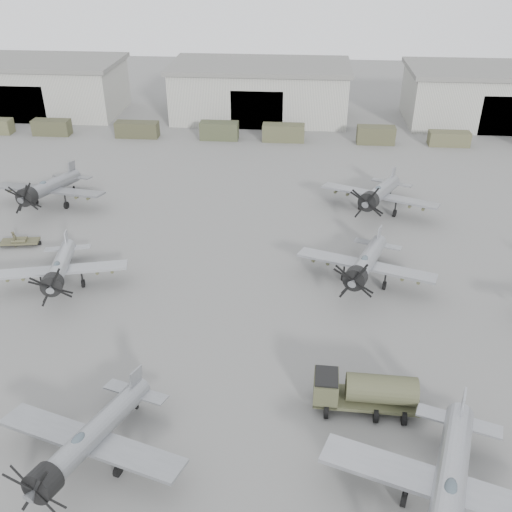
{
  "coord_description": "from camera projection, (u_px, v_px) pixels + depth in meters",
  "views": [
    {
      "loc": [
        7.11,
        -32.32,
        28.19
      ],
      "look_at": [
        3.5,
        11.39,
        2.5
      ],
      "focal_mm": 40.0,
      "sensor_mm": 36.0,
      "label": 1
    }
  ],
  "objects": [
    {
      "name": "hangar_right",
      "position": [
        497.0,
        96.0,
        90.92
      ],
      "size": [
        29.0,
        14.8,
        8.7
      ],
      "color": "#A7A79C",
      "rests_on": "ground"
    },
    {
      "name": "hangar_left",
      "position": [
        36.0,
        86.0,
        96.32
      ],
      "size": [
        29.0,
        14.8,
        8.7
      ],
      "color": "#A7A79C",
      "rests_on": "ground"
    },
    {
      "name": "fuel_tanker",
      "position": [
        365.0,
        390.0,
        37.58
      ],
      "size": [
        7.1,
        3.05,
        2.71
      ],
      "rotation": [
        0.0,
        0.0,
        -0.03
      ],
      "color": "#3F412A",
      "rests_on": "ground"
    },
    {
      "name": "ground_crew",
      "position": [
        15.0,
        239.0,
        57.0
      ],
      "size": [
        0.43,
        0.63,
        1.69
      ],
      "primitive_type": "imported",
      "rotation": [
        0.0,
        0.0,
        1.61
      ],
      "color": "#3B3927",
      "rests_on": "ground"
    },
    {
      "name": "aircraft_mid_2",
      "position": [
        365.0,
        264.0,
        50.17
      ],
      "size": [
        12.36,
        11.13,
        4.96
      ],
      "rotation": [
        0.0,
        0.0,
        -0.32
      ],
      "color": "#93969B",
      "rests_on": "ground"
    },
    {
      "name": "support_truck_3",
      "position": [
        219.0,
        131.0,
        85.25
      ],
      "size": [
        5.7,
        2.2,
        2.63
      ],
      "primitive_type": "cube",
      "color": "#393D28",
      "rests_on": "ground"
    },
    {
      "name": "aircraft_far_0",
      "position": [
        47.0,
        188.0,
        64.18
      ],
      "size": [
        13.0,
        11.7,
        5.16
      ],
      "rotation": [
        0.0,
        0.0,
        -0.13
      ],
      "color": "gray",
      "rests_on": "ground"
    },
    {
      "name": "support_truck_4",
      "position": [
        283.0,
        133.0,
        84.59
      ],
      "size": [
        6.23,
        2.2,
        2.52
      ],
      "primitive_type": "cube",
      "color": "#42432C",
      "rests_on": "ground"
    },
    {
      "name": "aircraft_far_1",
      "position": [
        379.0,
        194.0,
        62.81
      ],
      "size": [
        12.9,
        11.67,
        5.24
      ],
      "rotation": [
        0.0,
        0.0,
        -0.39
      ],
      "color": "gray",
      "rests_on": "ground"
    },
    {
      "name": "aircraft_mid_1",
      "position": [
        59.0,
        269.0,
        49.69
      ],
      "size": [
        11.71,
        10.54,
        4.66
      ],
      "rotation": [
        0.0,
        0.0,
        0.24
      ],
      "color": "#9B9FA4",
      "rests_on": "ground"
    },
    {
      "name": "aircraft_near_2",
      "position": [
        449.0,
        489.0,
        29.88
      ],
      "size": [
        13.94,
        12.55,
        5.59
      ],
      "rotation": [
        0.0,
        0.0,
        -0.32
      ],
      "color": "#95989D",
      "rests_on": "ground"
    },
    {
      "name": "ground",
      "position": [
        197.0,
        360.0,
        42.55
      ],
      "size": [
        220.0,
        220.0,
        0.0
      ],
      "primitive_type": "plane",
      "color": "slate",
      "rests_on": "ground"
    },
    {
      "name": "hangar_center",
      "position": [
        260.0,
        91.0,
        93.62
      ],
      "size": [
        29.0,
        14.8,
        8.7
      ],
      "color": "#A7A79C",
      "rests_on": "ground"
    },
    {
      "name": "support_truck_6",
      "position": [
        449.0,
        139.0,
        83.0
      ],
      "size": [
        5.85,
        2.2,
        2.04
      ],
      "primitive_type": "cube",
      "color": "#49482F",
      "rests_on": "ground"
    },
    {
      "name": "aircraft_near_1",
      "position": [
        86.0,
        441.0,
        33.06
      ],
      "size": [
        12.03,
        10.83,
        4.81
      ],
      "rotation": [
        0.0,
        0.0,
        -0.29
      ],
      "color": "gray",
      "rests_on": "ground"
    },
    {
      "name": "support_truck_5",
      "position": [
        376.0,
        135.0,
        83.62
      ],
      "size": [
        5.52,
        2.2,
        2.55
      ],
      "primitive_type": "cube",
      "color": "#3D3D28",
      "rests_on": "ground"
    },
    {
      "name": "support_truck_2",
      "position": [
        137.0,
        129.0,
        86.22
      ],
      "size": [
        6.45,
        2.2,
        2.33
      ],
      "primitive_type": "cube",
      "color": "#383824",
      "rests_on": "ground"
    },
    {
      "name": "support_truck_1",
      "position": [
        52.0,
        127.0,
        87.17
      ],
      "size": [
        5.65,
        2.2,
        2.31
      ],
      "primitive_type": "cube",
      "color": "#3A3B26",
      "rests_on": "ground"
    }
  ]
}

